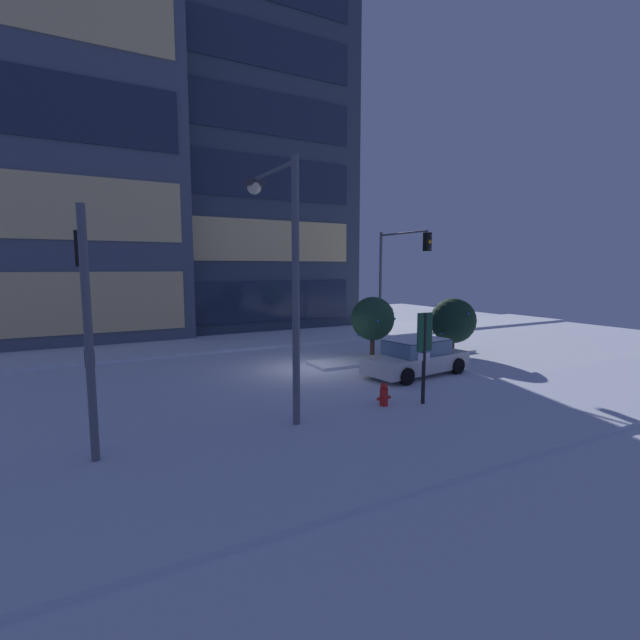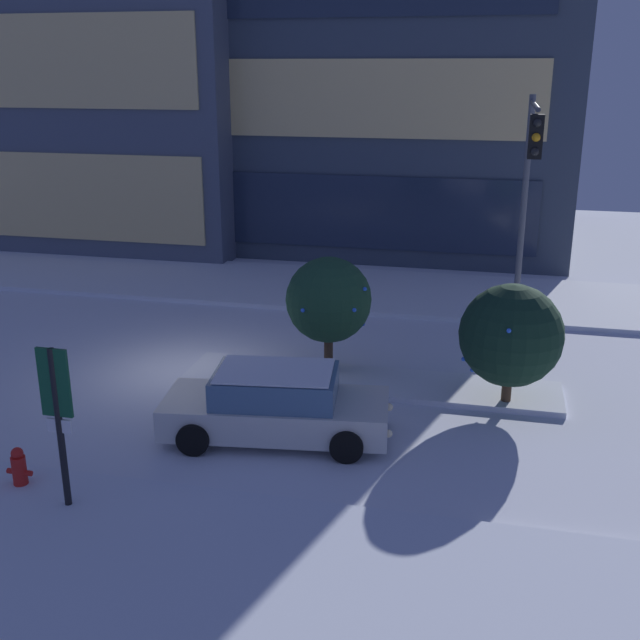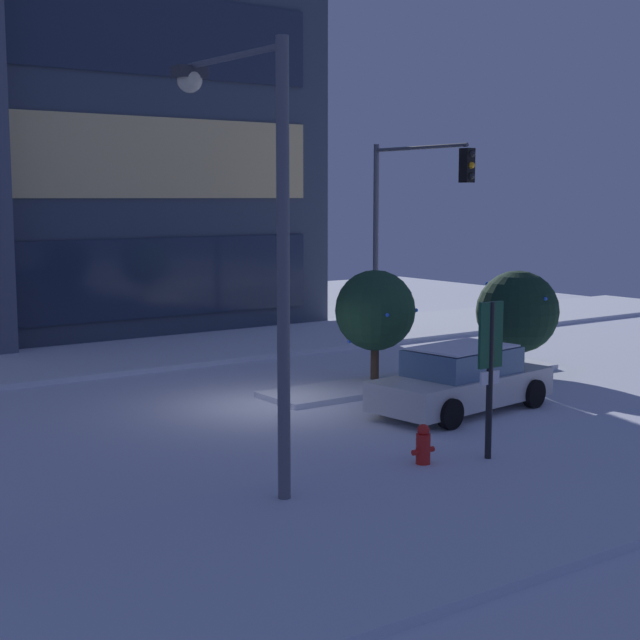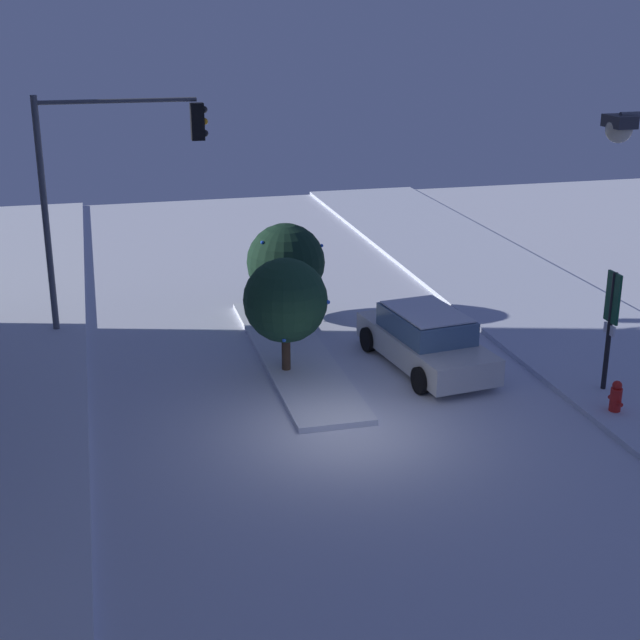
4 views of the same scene
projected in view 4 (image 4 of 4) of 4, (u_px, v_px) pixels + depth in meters
name	position (u px, v px, depth m)	size (l,w,h in m)	color
ground	(347.00, 433.00, 19.69)	(52.00, 52.00, 0.00)	silver
median_strip	(294.00, 355.00, 23.95)	(9.00, 1.80, 0.14)	silver
car_near	(425.00, 340.00, 23.16)	(4.84, 2.49, 1.49)	silver
traffic_light_corner_far_right	(108.00, 169.00, 24.66)	(0.32, 4.60, 6.57)	#565960
fire_hydrant	(616.00, 399.00, 20.38)	(0.48, 0.26, 0.86)	red
parking_info_sign	(611.00, 318.00, 21.08)	(0.55, 0.12, 3.00)	black
decorated_tree_median	(286.00, 263.00, 26.48)	(2.29, 2.29, 2.84)	#473323
decorated_tree_left_of_median	(285.00, 301.00, 22.23)	(2.09, 2.09, 2.99)	#473323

